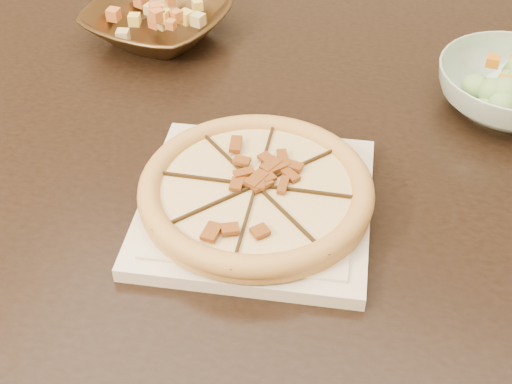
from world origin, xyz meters
TOP-DOWN VIEW (x-y plane):
  - floor at (0.00, 0.00)m, footprint 4.00×4.00m
  - dining_table at (0.15, -0.05)m, footprint 1.64×1.17m
  - plate at (0.28, -0.20)m, footprint 0.33×0.33m
  - pizza at (0.27, -0.20)m, footprint 0.28×0.28m
  - bronze_bowl at (-0.03, 0.12)m, footprint 0.24×0.24m
  - mixed_dish at (-0.03, 0.12)m, footprint 0.10×0.11m
  - salad_bowl at (0.52, 0.13)m, footprint 0.27×0.27m

SIDE VIEW (x-z plane):
  - floor at x=0.00m, z-range -0.02..0.00m
  - dining_table at x=0.15m, z-range 0.28..1.03m
  - plate at x=0.28m, z-range 0.75..0.77m
  - bronze_bowl at x=-0.03m, z-range 0.75..0.80m
  - salad_bowl at x=0.52m, z-range 0.75..0.82m
  - pizza at x=0.27m, z-range 0.77..0.80m
  - mixed_dish at x=-0.03m, z-range 0.80..0.83m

